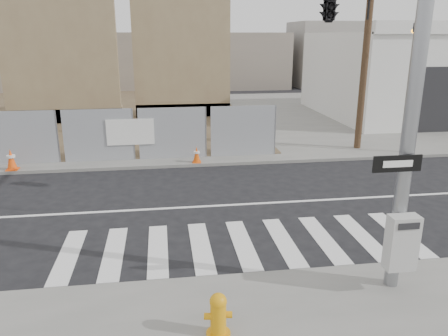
{
  "coord_description": "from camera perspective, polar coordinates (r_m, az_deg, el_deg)",
  "views": [
    {
      "loc": [
        -1.78,
        -11.74,
        4.76
      ],
      "look_at": [
        -0.21,
        -0.83,
        1.4
      ],
      "focal_mm": 35.0,
      "sensor_mm": 36.0,
      "label": 1
    }
  ],
  "objects": [
    {
      "name": "ground",
      "position": [
        12.8,
        0.41,
        -4.9
      ],
      "size": [
        100.0,
        100.0,
        0.0
      ],
      "primitive_type": "plane",
      "color": "black",
      "rests_on": "ground"
    },
    {
      "name": "sidewalk_far",
      "position": [
        26.23,
        -4.19,
        6.57
      ],
      "size": [
        50.0,
        20.0,
        0.12
      ],
      "primitive_type": "cube",
      "color": "slate",
      "rests_on": "ground"
    },
    {
      "name": "signal_pole",
      "position": [
        10.6,
        16.28,
        16.41
      ],
      "size": [
        0.96,
        5.87,
        7.0
      ],
      "color": "gray",
      "rests_on": "sidewalk_near"
    },
    {
      "name": "far_signal_pole",
      "position": [
        19.09,
        23.17,
        11.78
      ],
      "size": [
        0.16,
        0.2,
        5.6
      ],
      "color": "gray",
      "rests_on": "sidewalk_far"
    },
    {
      "name": "concrete_wall_left",
      "position": [
        25.41,
        -20.56,
        12.78
      ],
      "size": [
        6.0,
        1.3,
        8.0
      ],
      "color": "#7A6549",
      "rests_on": "sidewalk_far"
    },
    {
      "name": "concrete_wall_right",
      "position": [
        25.9,
        -5.5,
        13.8
      ],
      "size": [
        5.5,
        1.3,
        8.0
      ],
      "color": "#7A6549",
      "rests_on": "sidewalk_far"
    },
    {
      "name": "auto_shop",
      "position": [
        29.4,
        24.79,
        11.08
      ],
      "size": [
        12.0,
        10.2,
        5.95
      ],
      "color": "silver",
      "rests_on": "sidewalk_far"
    },
    {
      "name": "utility_pole_right",
      "position": [
        19.14,
        18.33,
        17.46
      ],
      "size": [
        1.6,
        0.28,
        10.0
      ],
      "color": "#463120",
      "rests_on": "sidewalk_far"
    },
    {
      "name": "fire_hydrant",
      "position": [
        7.34,
        -0.76,
        -18.61
      ],
      "size": [
        0.47,
        0.46,
        0.75
      ],
      "rotation": [
        0.0,
        0.0,
        -0.18
      ],
      "color": "orange",
      "rests_on": "sidewalk_near"
    },
    {
      "name": "traffic_cone_c",
      "position": [
        17.39,
        -26.04,
        1.0
      ],
      "size": [
        0.4,
        0.4,
        0.78
      ],
      "rotation": [
        0.0,
        0.0,
        0.01
      ],
      "color": "#FF4F0D",
      "rests_on": "sidewalk_far"
    },
    {
      "name": "traffic_cone_d",
      "position": [
        16.59,
        -3.6,
        1.75
      ],
      "size": [
        0.35,
        0.35,
        0.62
      ],
      "rotation": [
        0.0,
        0.0,
        -0.11
      ],
      "color": "#DD4F0B",
      "rests_on": "sidewalk_far"
    }
  ]
}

